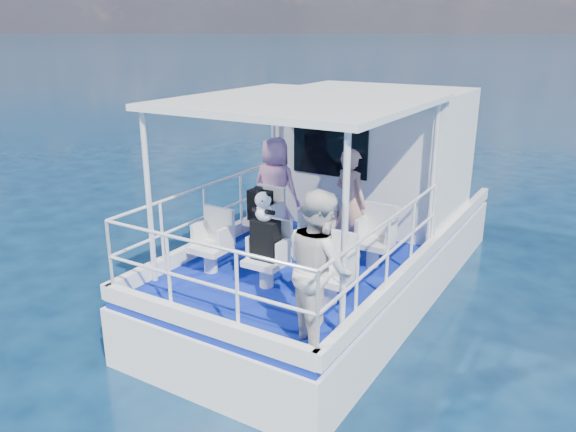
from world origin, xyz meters
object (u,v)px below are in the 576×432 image
at_px(passenger_port_fwd, 275,187).
at_px(panda, 264,206).
at_px(backpack_center, 265,240).
at_px(passenger_stbd_aft, 319,267).

xyz_separation_m(passenger_port_fwd, panda, (0.94, -1.73, 0.31)).
bearing_deg(backpack_center, passenger_port_fwd, 118.87).
relative_size(passenger_port_fwd, passenger_stbd_aft, 0.96).
distance_m(backpack_center, panda, 0.45).
relative_size(passenger_stbd_aft, panda, 4.22).
bearing_deg(panda, passenger_stbd_aft, -32.94).
xyz_separation_m(passenger_stbd_aft, backpack_center, (-1.17, 0.78, -0.18)).
bearing_deg(passenger_stbd_aft, passenger_port_fwd, -10.41).
distance_m(passenger_port_fwd, backpack_center, 1.96).
xyz_separation_m(passenger_port_fwd, passenger_stbd_aft, (2.11, -2.49, 0.04)).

